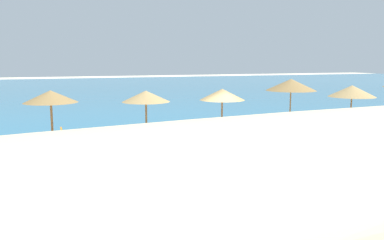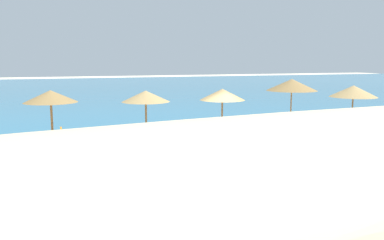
% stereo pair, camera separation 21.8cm
% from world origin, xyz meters
% --- Properties ---
extents(ground_plane, '(160.00, 160.00, 0.00)m').
position_xyz_m(ground_plane, '(0.00, 0.00, 0.00)').
color(ground_plane, beige).
extents(sea_water, '(160.00, 65.45, 0.01)m').
position_xyz_m(sea_water, '(0.00, 38.43, 0.00)').
color(sea_water, teal).
rests_on(sea_water, ground_plane).
extents(dune_ridge, '(47.35, 10.16, 2.69)m').
position_xyz_m(dune_ridge, '(-0.92, -8.50, 1.35)').
color(dune_ridge, beige).
rests_on(dune_ridge, ground_plane).
extents(beach_umbrella_2, '(2.27, 2.27, 2.64)m').
position_xyz_m(beach_umbrella_2, '(-7.19, 1.84, 2.36)').
color(beach_umbrella_2, brown).
rests_on(beach_umbrella_2, ground_plane).
extents(beach_umbrella_3, '(2.18, 2.18, 2.54)m').
position_xyz_m(beach_umbrella_3, '(-3.13, 1.51, 2.27)').
color(beach_umbrella_3, brown).
rests_on(beach_umbrella_3, ground_plane).
extents(beach_umbrella_4, '(2.22, 2.22, 2.51)m').
position_xyz_m(beach_umbrella_4, '(0.74, 1.69, 2.23)').
color(beach_umbrella_4, brown).
rests_on(beach_umbrella_4, ground_plane).
extents(beach_umbrella_5, '(2.67, 2.67, 2.91)m').
position_xyz_m(beach_umbrella_5, '(4.84, 1.90, 2.60)').
color(beach_umbrella_5, brown).
rests_on(beach_umbrella_5, ground_plane).
extents(beach_umbrella_6, '(2.57, 2.57, 2.51)m').
position_xyz_m(beach_umbrella_6, '(8.59, 1.55, 2.19)').
color(beach_umbrella_6, brown).
rests_on(beach_umbrella_6, ground_plane).
extents(lounge_chair_0, '(1.67, 1.42, 0.98)m').
position_xyz_m(lounge_chair_0, '(0.99, 1.33, 0.39)').
color(lounge_chair_0, white).
rests_on(lounge_chair_0, ground_plane).
extents(lounge_chair_2, '(1.41, 0.64, 1.10)m').
position_xyz_m(lounge_chair_2, '(-7.19, 1.19, 0.43)').
color(lounge_chair_2, orange).
rests_on(lounge_chair_2, ground_plane).
extents(lounge_chair_3, '(1.69, 1.07, 1.02)m').
position_xyz_m(lounge_chair_3, '(4.86, 1.07, 0.42)').
color(lounge_chair_3, yellow).
rests_on(lounge_chair_3, ground_plane).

